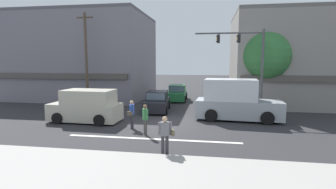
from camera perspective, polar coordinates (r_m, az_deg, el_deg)
The scene contains 15 objects.
ground_plane at distance 16.88m, azimuth -0.86°, elevation -6.25°, with size 120.00×120.00×0.00m, color #2B2B2D.
lane_marking_stripe at distance 13.57m, azimuth -3.49°, elevation -9.63°, with size 9.00×0.24×0.01m, color silver.
sidewalk_curb at distance 9.05m, azimuth -10.84°, elevation -18.13°, with size 40.00×5.00×0.16m, color #9E9993.
building_left_block at distance 30.57m, azimuth -17.74°, elevation 7.83°, with size 13.93×10.45×8.88m.
building_right_corner at distance 26.84m, azimuth 26.16°, elevation 6.89°, with size 11.31×8.96×8.24m.
street_tree at distance 22.41m, azimuth 20.48°, elevation 7.81°, with size 3.88×3.88×6.29m.
utility_pole_near_left at distance 23.44m, azimuth -17.36°, elevation 7.38°, with size 1.40×0.22×7.96m.
traffic_light_mast at distance 19.83m, azimuth 17.09°, elevation 7.61°, with size 4.89×0.25×6.20m.
sedan_crossing_center at distance 20.87m, azimuth -2.37°, elevation -1.66°, with size 2.12×4.22×1.58m.
box_truck_crossing_leftbound at distance 18.19m, azimuth 14.48°, elevation -1.48°, with size 5.73×2.54×2.75m.
sedan_approaching_near at distance 26.45m, azimuth 2.03°, elevation 0.23°, with size 2.00×4.16×1.58m.
van_waiting_far at distance 17.87m, azimuth -17.34°, elevation -2.54°, with size 4.66×2.17×2.11m.
pedestrian_foreground_with_bag at distance 11.05m, azimuth -0.56°, elevation -8.44°, with size 0.69×0.38×1.67m.
pedestrian_mid_crossing at distance 15.44m, azimuth -7.91°, elevation -3.98°, with size 0.29×0.68×1.67m.
pedestrian_far_side at distance 14.03m, azimuth -4.98°, elevation -5.09°, with size 0.37×0.50×1.67m.
Camera 1 is at (2.89, -16.16, 3.94)m, focal length 28.00 mm.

